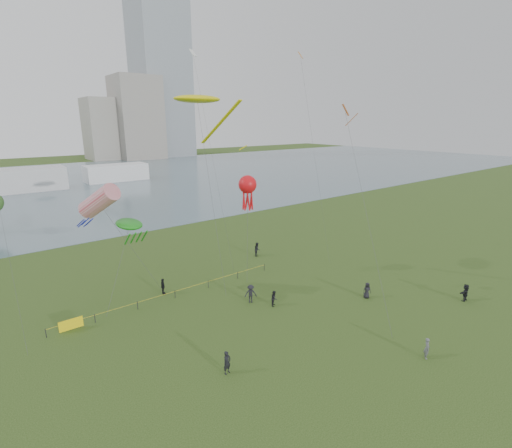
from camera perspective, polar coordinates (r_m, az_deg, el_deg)
ground_plane at (r=33.40m, az=11.07°, el=-17.12°), size 400.00×400.00×0.00m
lake at (r=121.30m, az=-27.17°, el=5.44°), size 400.00×120.00×0.08m
tower at (r=208.25m, az=-14.91°, el=26.83°), size 24.00×24.00×120.00m
building_mid at (r=192.31m, az=-17.82°, el=15.25°), size 20.00×20.00×38.00m
building_low at (r=193.63m, az=-22.31°, el=13.36°), size 16.00×18.00×28.00m
pavilion_left at (r=114.39m, az=-32.74°, el=5.68°), size 22.00×8.00×6.00m
pavilion_right at (r=122.34m, az=-20.69°, el=7.41°), size 18.00×7.00×5.00m
fence at (r=38.35m, az=-20.80°, el=-12.38°), size 24.07×0.07×1.05m
kite_flyer at (r=33.14m, az=24.81°, el=-16.94°), size 0.75×0.72×1.72m
spectator_a at (r=37.78m, az=2.83°, el=-11.34°), size 0.97×0.95×1.58m
spectator_b at (r=38.24m, az=-0.82°, el=-10.67°), size 1.44×1.24×1.94m
spectator_c at (r=41.20m, az=-14.12°, el=-9.29°), size 0.61×1.09×1.76m
spectator_d at (r=40.88m, az=16.71°, el=-9.74°), size 0.99×0.88×1.70m
spectator_e at (r=44.20m, az=29.52°, el=-9.16°), size 1.70×0.61×1.81m
spectator_f at (r=28.91m, az=-4.47°, el=-20.48°), size 0.72×0.55×1.80m
spectator_g at (r=50.73m, az=0.19°, el=-3.90°), size 1.16×1.17×1.90m
kite_stingray at (r=40.65m, az=-8.93°, el=18.38°), size 5.20×10.10×20.47m
kite_windsock at (r=39.09m, az=-22.97°, el=3.24°), size 7.54×5.14×12.29m
kite_creature at (r=38.09m, az=-18.95°, el=-0.04°), size 4.60×4.55×8.61m
kite_octopus at (r=41.67m, az=-1.31°, el=5.98°), size 2.29×2.52×12.05m
kite_delta at (r=42.40m, az=14.01°, el=15.13°), size 7.96×13.20×19.64m
small_kites at (r=44.14m, az=-11.94°, el=25.79°), size 33.78×6.83×1.91m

